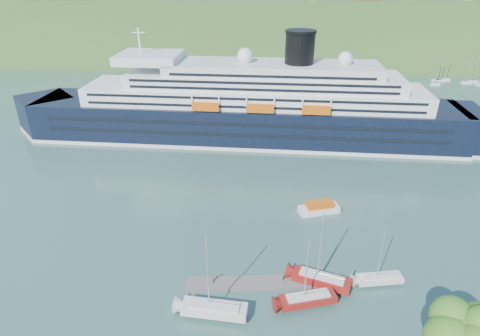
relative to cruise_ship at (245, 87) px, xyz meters
The scene contains 8 objects.
far_hillside 86.98m from the cruise_ship, 86.98° to the left, with size 400.00×50.00×24.00m, color #315722.
cruise_ship is the anchor object (origin of this frame).
floating_pontoon 48.21m from the cruise_ship, 83.99° to the right, with size 19.19×2.35×0.43m, color #68645D, non-canonical shape.
sailboat_white_near 52.37m from the cruise_ship, 90.66° to the right, with size 8.01×2.22×10.34m, color silver, non-canonical shape.
sailboat_red 51.15m from the cruise_ship, 78.81° to the right, with size 7.19×2.00×9.29m, color maroon, non-canonical shape.
sailboat_white_far 49.98m from the cruise_ship, 67.51° to the right, with size 6.15×1.71×7.95m, color silver, non-canonical shape.
tender_launch 34.48m from the cruise_ship, 65.95° to the right, with size 6.49×2.22×1.79m, color #CF570C, non-canonical shape.
sailboat_extra 48.40m from the cruise_ship, 75.81° to the right, with size 7.65×2.12×9.88m, color maroon, non-canonical shape.
Camera 1 is at (-0.32, -25.96, 34.85)m, focal length 30.00 mm.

